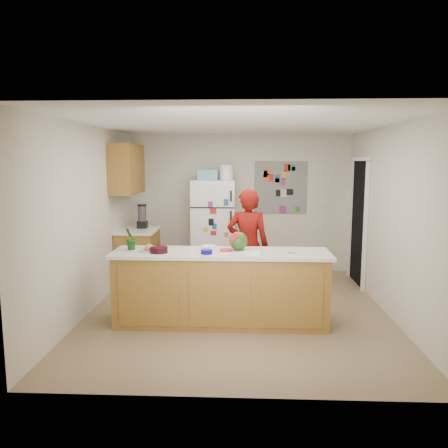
{
  "coord_description": "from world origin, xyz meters",
  "views": [
    {
      "loc": [
        0.07,
        -5.76,
        2.02
      ],
      "look_at": [
        -0.19,
        0.2,
        1.16
      ],
      "focal_mm": 35.0,
      "sensor_mm": 36.0,
      "label": 1
    }
  ],
  "objects_px": {
    "cherry_bowl": "(159,250)",
    "person": "(248,246)",
    "refrigerator": "(214,228)",
    "watermelon": "(238,241)"
  },
  "relations": [
    {
      "from": "refrigerator",
      "to": "watermelon",
      "type": "bearing_deg",
      "value": -78.73
    },
    {
      "from": "person",
      "to": "cherry_bowl",
      "type": "xyz_separation_m",
      "value": [
        -1.09,
        -0.97,
        0.13
      ]
    },
    {
      "from": "person",
      "to": "cherry_bowl",
      "type": "height_order",
      "value": "person"
    },
    {
      "from": "person",
      "to": "watermelon",
      "type": "bearing_deg",
      "value": 85.34
    },
    {
      "from": "cherry_bowl",
      "to": "person",
      "type": "bearing_deg",
      "value": 41.52
    },
    {
      "from": "refrigerator",
      "to": "cherry_bowl",
      "type": "relative_size",
      "value": 7.98
    },
    {
      "from": "refrigerator",
      "to": "person",
      "type": "height_order",
      "value": "refrigerator"
    },
    {
      "from": "refrigerator",
      "to": "cherry_bowl",
      "type": "distance_m",
      "value": 2.53
    },
    {
      "from": "watermelon",
      "to": "cherry_bowl",
      "type": "height_order",
      "value": "watermelon"
    },
    {
      "from": "watermelon",
      "to": "cherry_bowl",
      "type": "distance_m",
      "value": 0.98
    }
  ]
}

